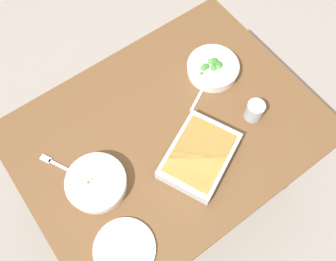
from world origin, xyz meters
TOP-DOWN VIEW (x-y plane):
  - ground_plane at (0.00, 0.00)m, footprint 6.00×6.00m
  - dining_table at (0.00, 0.00)m, footprint 1.20×0.90m
  - stew_bowl at (-0.35, -0.03)m, footprint 0.23×0.23m
  - broccoli_bowl at (0.32, 0.12)m, footprint 0.22×0.22m
  - baking_dish at (0.02, -0.17)m, footprint 0.36×0.33m
  - drink_cup at (0.32, -0.15)m, footprint 0.07×0.07m
  - side_plate at (-0.39, -0.28)m, footprint 0.22×0.22m
  - spoon_by_stew at (-0.31, -0.04)m, footprint 0.17×0.08m
  - spoon_by_broccoli at (0.23, 0.07)m, footprint 0.16×0.10m
  - fork_on_table at (-0.43, 0.13)m, footprint 0.10×0.17m

SIDE VIEW (x-z plane):
  - ground_plane at x=0.00m, z-range 0.00..0.00m
  - dining_table at x=0.00m, z-range 0.28..1.02m
  - fork_on_table at x=-0.43m, z-range 0.74..0.75m
  - spoon_by_stew at x=-0.31m, z-range 0.74..0.75m
  - spoon_by_broccoli at x=0.23m, z-range 0.74..0.75m
  - side_plate at x=-0.39m, z-range 0.74..0.75m
  - broccoli_bowl at x=0.32m, z-range 0.74..0.80m
  - stew_bowl at x=-0.35m, z-range 0.74..0.80m
  - baking_dish at x=0.02m, z-range 0.74..0.80m
  - drink_cup at x=0.32m, z-range 0.74..0.82m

